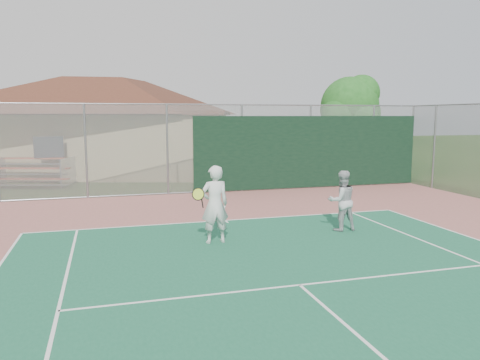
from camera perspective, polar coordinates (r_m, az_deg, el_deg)
The scene contains 6 objects.
back_fence at distance 18.94m, azimuth 0.55°, elevation 3.63°, with size 20.08×0.11×3.53m.
clubhouse at distance 26.62m, azimuth -15.83°, elevation 7.49°, with size 15.87×12.77×5.97m.
bleachers at distance 22.38m, azimuth -24.02°, elevation 0.96°, with size 3.75×2.76×1.22m.
tree at distance 27.06m, azimuth 13.38°, elevation 8.55°, with size 3.80×3.60×5.31m.
player_white_front at distance 11.22m, azimuth -3.13°, elevation -3.07°, with size 1.00×0.71×1.88m.
player_grey_back at distance 12.74m, azimuth 12.29°, elevation -2.56°, with size 0.79×0.62×1.61m.
Camera 1 is at (-3.30, -1.12, 3.08)m, focal length 35.00 mm.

